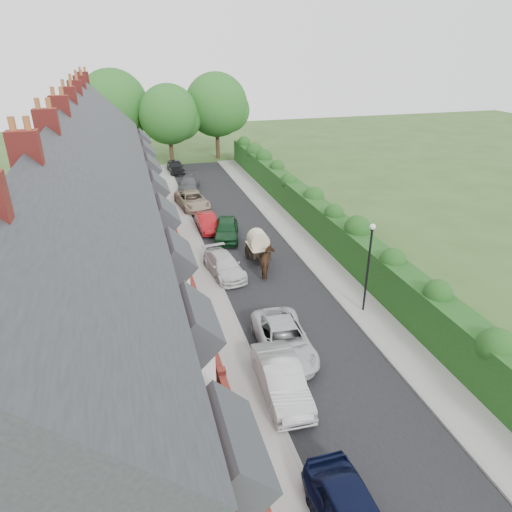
{
  "coord_description": "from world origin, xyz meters",
  "views": [
    {
      "loc": [
        -8.08,
        -14.99,
        13.45
      ],
      "look_at": [
        -1.59,
        8.0,
        2.2
      ],
      "focal_mm": 32.0,
      "sensor_mm": 36.0,
      "label": 1
    }
  ],
  "objects_px": {
    "horse": "(268,263)",
    "car_green": "(226,229)",
    "horse_cart": "(258,244)",
    "car_grey": "(189,183)",
    "car_silver_b": "(284,339)",
    "car_white": "(224,265)",
    "car_red": "(207,222)",
    "car_beige": "(192,200)",
    "car_black": "(176,167)",
    "car_silver_a": "(281,379)",
    "lamppost": "(369,257)"
  },
  "relations": [
    {
      "from": "horse",
      "to": "car_green",
      "type": "bearing_deg",
      "value": -63.36
    },
    {
      "from": "car_green",
      "to": "horse_cart",
      "type": "xyz_separation_m",
      "value": [
        1.23,
        -4.31,
        0.5
      ]
    },
    {
      "from": "car_grey",
      "to": "horse_cart",
      "type": "bearing_deg",
      "value": -68.45
    },
    {
      "from": "car_silver_b",
      "to": "horse",
      "type": "relative_size",
      "value": 2.49
    },
    {
      "from": "car_white",
      "to": "horse_cart",
      "type": "distance_m",
      "value": 3.02
    },
    {
      "from": "car_red",
      "to": "horse_cart",
      "type": "bearing_deg",
      "value": -70.78
    },
    {
      "from": "car_red",
      "to": "car_beige",
      "type": "height_order",
      "value": "car_beige"
    },
    {
      "from": "car_red",
      "to": "car_black",
      "type": "relative_size",
      "value": 0.94
    },
    {
      "from": "car_silver_a",
      "to": "lamppost",
      "type": "bearing_deg",
      "value": 39.51
    },
    {
      "from": "car_silver_a",
      "to": "car_beige",
      "type": "xyz_separation_m",
      "value": [
        0.0,
        24.7,
        -0.05
      ]
    },
    {
      "from": "car_black",
      "to": "horse_cart",
      "type": "bearing_deg",
      "value": -86.16
    },
    {
      "from": "lamppost",
      "to": "car_grey",
      "type": "height_order",
      "value": "lamppost"
    },
    {
      "from": "car_white",
      "to": "car_grey",
      "type": "relative_size",
      "value": 0.98
    },
    {
      "from": "car_beige",
      "to": "car_black",
      "type": "height_order",
      "value": "car_black"
    },
    {
      "from": "lamppost",
      "to": "car_beige",
      "type": "distance_m",
      "value": 20.97
    },
    {
      "from": "car_red",
      "to": "horse",
      "type": "bearing_deg",
      "value": -75.61
    },
    {
      "from": "horse",
      "to": "horse_cart",
      "type": "relative_size",
      "value": 0.68
    },
    {
      "from": "car_white",
      "to": "car_black",
      "type": "xyz_separation_m",
      "value": [
        0.0,
        25.85,
        0.06
      ]
    },
    {
      "from": "lamppost",
      "to": "car_green",
      "type": "xyz_separation_m",
      "value": [
        -5.0,
        12.09,
        -2.55
      ]
    },
    {
      "from": "car_red",
      "to": "car_beige",
      "type": "distance_m",
      "value": 5.61
    },
    {
      "from": "lamppost",
      "to": "car_white",
      "type": "height_order",
      "value": "lamppost"
    },
    {
      "from": "car_green",
      "to": "car_beige",
      "type": "height_order",
      "value": "car_green"
    },
    {
      "from": "horse_cart",
      "to": "car_white",
      "type": "bearing_deg",
      "value": -152.64
    },
    {
      "from": "car_silver_b",
      "to": "horse",
      "type": "height_order",
      "value": "horse"
    },
    {
      "from": "horse_cart",
      "to": "horse",
      "type": "bearing_deg",
      "value": -90.0
    },
    {
      "from": "car_green",
      "to": "car_beige",
      "type": "xyz_separation_m",
      "value": [
        -1.4,
        7.71,
        -0.04
      ]
    },
    {
      "from": "car_black",
      "to": "car_silver_b",
      "type": "bearing_deg",
      "value": -90.59
    },
    {
      "from": "car_white",
      "to": "car_beige",
      "type": "bearing_deg",
      "value": 82.44
    },
    {
      "from": "car_white",
      "to": "car_green",
      "type": "distance_m",
      "value": 5.84
    },
    {
      "from": "lamppost",
      "to": "horse",
      "type": "bearing_deg",
      "value": 124.09
    },
    {
      "from": "car_beige",
      "to": "car_grey",
      "type": "relative_size",
      "value": 1.12
    },
    {
      "from": "car_silver_a",
      "to": "car_green",
      "type": "bearing_deg",
      "value": 87.38
    },
    {
      "from": "car_green",
      "to": "car_red",
      "type": "xyz_separation_m",
      "value": [
        -1.11,
        2.11,
        -0.1
      ]
    },
    {
      "from": "car_silver_a",
      "to": "car_white",
      "type": "distance_m",
      "value": 11.31
    },
    {
      "from": "car_grey",
      "to": "lamppost",
      "type": "bearing_deg",
      "value": -62.25
    },
    {
      "from": "car_beige",
      "to": "horse_cart",
      "type": "xyz_separation_m",
      "value": [
        2.63,
        -12.03,
        0.54
      ]
    },
    {
      "from": "car_green",
      "to": "car_silver_b",
      "type": "bearing_deg",
      "value": -77.89
    },
    {
      "from": "lamppost",
      "to": "car_silver_b",
      "type": "height_order",
      "value": "lamppost"
    },
    {
      "from": "lamppost",
      "to": "car_green",
      "type": "height_order",
      "value": "lamppost"
    },
    {
      "from": "car_beige",
      "to": "car_white",
      "type": "bearing_deg",
      "value": -97.02
    },
    {
      "from": "car_silver_a",
      "to": "car_grey",
      "type": "distance_m",
      "value": 30.3
    },
    {
      "from": "car_green",
      "to": "horse_cart",
      "type": "distance_m",
      "value": 4.51
    },
    {
      "from": "lamppost",
      "to": "car_black",
      "type": "relative_size",
      "value": 1.24
    },
    {
      "from": "car_green",
      "to": "car_beige",
      "type": "bearing_deg",
      "value": 113.92
    },
    {
      "from": "car_grey",
      "to": "car_silver_a",
      "type": "bearing_deg",
      "value": -76.27
    },
    {
      "from": "car_silver_b",
      "to": "car_grey",
      "type": "bearing_deg",
      "value": 94.82
    },
    {
      "from": "car_green",
      "to": "horse_cart",
      "type": "relative_size",
      "value": 1.45
    },
    {
      "from": "car_beige",
      "to": "horse_cart",
      "type": "height_order",
      "value": "horse_cart"
    },
    {
      "from": "car_silver_a",
      "to": "car_red",
      "type": "xyz_separation_m",
      "value": [
        0.29,
        19.1,
        -0.11
      ]
    },
    {
      "from": "car_red",
      "to": "car_grey",
      "type": "distance_m",
      "value": 11.2
    }
  ]
}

